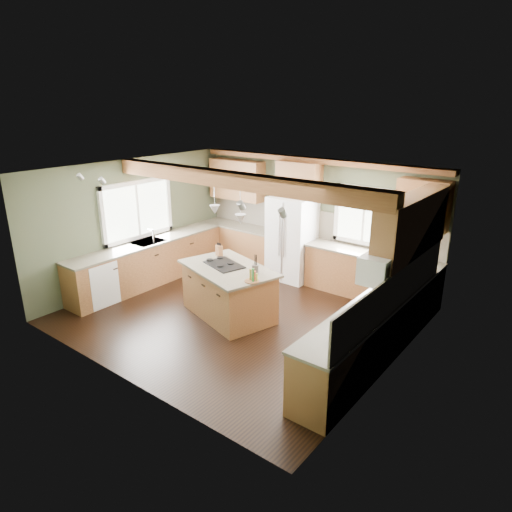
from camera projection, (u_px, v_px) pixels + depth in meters
The scene contains 37 objects.
floor at pixel (239, 316), 8.27m from camera, with size 5.60×5.60×0.00m, color black.
ceiling at pixel (238, 172), 7.41m from camera, with size 5.60×5.60×0.00m, color silver.
wall_back at pixel (314, 219), 9.70m from camera, with size 5.60×5.60×0.00m, color #4C563D.
wall_left at pixel (135, 222), 9.46m from camera, with size 5.00×5.00×0.00m, color #4C563D.
wall_right at pixel (396, 287), 6.22m from camera, with size 5.00×5.00×0.00m, color #4C563D.
ceiling_beam at pixel (234, 180), 7.39m from camera, with size 5.55×0.26×0.26m, color brown.
soffit_trim at pixel (314, 160), 9.22m from camera, with size 5.55×0.20×0.10m, color brown.
backsplash_back at pixel (313, 223), 9.72m from camera, with size 5.58×0.03×0.58m, color brown.
backsplash_right at pixel (396, 291), 6.29m from camera, with size 0.03×3.70×0.58m, color brown.
base_cab_back_left at pixel (241, 245), 10.80m from camera, with size 2.02×0.60×0.88m, color brown.
counter_back_left at pixel (241, 226), 10.65m from camera, with size 2.06×0.64×0.04m, color #453E32.
base_cab_back_right at pixel (370, 276), 8.90m from camera, with size 2.62×0.60×0.88m, color brown.
counter_back_right at pixel (372, 254), 8.75m from camera, with size 2.66×0.64×0.04m, color #453E32.
base_cab_left at pixel (150, 263), 9.61m from camera, with size 0.60×3.70×0.88m, color brown.
counter_left at pixel (148, 242), 9.46m from camera, with size 0.64×3.74×0.04m, color #453E32.
base_cab_right at pixel (372, 334), 6.71m from camera, with size 0.60×3.70×0.88m, color brown.
counter_right at pixel (374, 306), 6.56m from camera, with size 0.64×3.74×0.04m, color #453E32.
upper_cab_back_left at pixel (237, 180), 10.52m from camera, with size 1.40×0.35×0.90m, color brown.
upper_cab_over_fridge at pixel (299, 179), 9.47m from camera, with size 0.96×0.35×0.70m, color brown.
upper_cab_right at pixel (412, 225), 6.78m from camera, with size 0.35×2.20×0.90m, color brown.
upper_cab_back_corner at pixel (423, 205), 8.03m from camera, with size 0.90×0.35×0.90m, color brown.
window_left at pixel (137, 210), 9.41m from camera, with size 0.04×1.60×1.05m, color white.
window_back at pixel (364, 216), 8.94m from camera, with size 1.10×0.04×1.00m, color white.
sink at pixel (148, 242), 9.46m from camera, with size 0.50×0.65×0.03m, color #262628.
faucet at pixel (153, 237), 9.30m from camera, with size 0.02×0.02×0.28m, color #B2B2B7.
dishwasher at pixel (96, 282), 8.64m from camera, with size 0.60×0.60×0.84m, color white.
oven at pixel (327, 375), 5.75m from camera, with size 0.60×0.72×0.84m, color white.
microwave at pixel (381, 267), 6.22m from camera, with size 0.40×0.70×0.38m, color white.
pendant_left at pixel (215, 210), 8.01m from camera, with size 0.18×0.18×0.16m, color #B2B2B7.
pendant_right at pixel (240, 219), 7.37m from camera, with size 0.18×0.18×0.16m, color #B2B2B7.
refrigerator at pixel (292, 238), 9.73m from camera, with size 0.90×0.74×1.80m, color silver.
island at pixel (229, 292), 8.16m from camera, with size 1.64×1.00×0.88m, color brown.
island_top at pixel (228, 268), 8.01m from camera, with size 1.75×1.11×0.04m, color #453E32.
cooktop at pixel (224, 265), 8.11m from camera, with size 0.71×0.47×0.02m, color black.
knife_block at pixel (219, 250), 8.56m from camera, with size 0.12×0.09×0.21m, color brown.
utensil_crock at pixel (255, 269), 7.71m from camera, with size 0.11×0.11×0.15m, color #37322C.
bottle_tray at pixel (252, 275), 7.35m from camera, with size 0.24×0.24×0.22m, color brown, non-canonical shape.
Camera 1 is at (4.81, -5.70, 3.73)m, focal length 32.00 mm.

